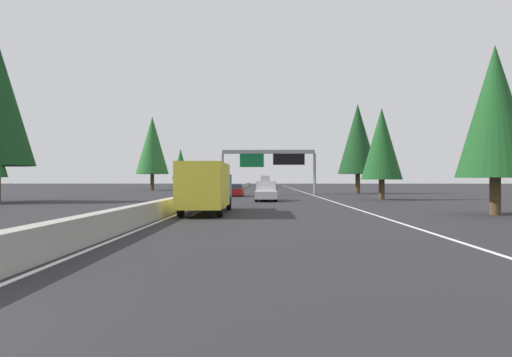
% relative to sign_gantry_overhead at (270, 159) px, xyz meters
% --- Properties ---
extents(ground_plane, '(320.00, 320.00, 0.00)m').
position_rel_sign_gantry_overhead_xyz_m(ground_plane, '(5.55, 6.04, -4.75)').
color(ground_plane, '#262628').
extents(median_barrier, '(180.00, 0.56, 0.90)m').
position_rel_sign_gantry_overhead_xyz_m(median_barrier, '(25.55, 6.34, -4.30)').
color(median_barrier, '#9E9B93').
rests_on(median_barrier, ground).
extents(shoulder_stripe_right, '(160.00, 0.16, 0.01)m').
position_rel_sign_gantry_overhead_xyz_m(shoulder_stripe_right, '(15.55, -5.48, -4.74)').
color(shoulder_stripe_right, silver).
rests_on(shoulder_stripe_right, ground).
extents(shoulder_stripe_median, '(160.00, 0.16, 0.01)m').
position_rel_sign_gantry_overhead_xyz_m(shoulder_stripe_median, '(15.55, 5.79, -4.74)').
color(shoulder_stripe_median, silver).
rests_on(shoulder_stripe_median, ground).
extents(sign_gantry_overhead, '(0.50, 12.68, 5.97)m').
position_rel_sign_gantry_overhead_xyz_m(sign_gantry_overhead, '(0.00, 0.00, 0.00)').
color(sign_gantry_overhead, gray).
rests_on(sign_gantry_overhead, ground).
extents(box_truck_near_right, '(8.50, 2.40, 2.95)m').
position_rel_sign_gantry_overhead_xyz_m(box_truck_near_right, '(-33.31, 4.18, -3.14)').
color(box_truck_near_right, gold).
rests_on(box_truck_near_right, ground).
extents(pickup_far_left, '(5.60, 2.00, 1.86)m').
position_rel_sign_gantry_overhead_xyz_m(pickup_far_left, '(-17.25, 0.60, -3.84)').
color(pickup_far_left, silver).
rests_on(pickup_far_left, ground).
extents(sedan_near_center, '(4.40, 1.80, 1.47)m').
position_rel_sign_gantry_overhead_xyz_m(sedan_near_center, '(-5.75, 4.18, -4.07)').
color(sedan_near_center, maroon).
rests_on(sedan_near_center, ground).
extents(sedan_distant_a, '(4.40, 1.80, 1.47)m').
position_rel_sign_gantry_overhead_xyz_m(sedan_distant_a, '(40.73, 0.46, -4.07)').
color(sedan_distant_a, '#AD931E').
rests_on(sedan_distant_a, ground).
extents(minivan_mid_center, '(5.00, 1.95, 1.69)m').
position_rel_sign_gantry_overhead_xyz_m(minivan_mid_center, '(52.61, 0.83, -3.80)').
color(minivan_mid_center, white).
rests_on(minivan_mid_center, ground).
extents(sedan_distant_b, '(4.40, 1.80, 1.47)m').
position_rel_sign_gantry_overhead_xyz_m(sedan_distant_b, '(33.88, 0.47, -4.07)').
color(sedan_distant_b, '#2D6B38').
rests_on(sedan_distant_b, ground).
extents(bus_mid_right, '(11.50, 2.55, 3.10)m').
position_rel_sign_gantry_overhead_xyz_m(bus_mid_right, '(73.18, 0.44, -3.03)').
color(bus_mid_right, white).
rests_on(bus_mid_right, ground).
extents(oncoming_near, '(4.40, 1.80, 1.47)m').
position_rel_sign_gantry_overhead_xyz_m(oncoming_near, '(23.03, 8.96, -4.07)').
color(oncoming_near, slate).
rests_on(oncoming_near, ground).
extents(oncoming_far, '(5.60, 2.00, 1.86)m').
position_rel_sign_gantry_overhead_xyz_m(oncoming_far, '(23.42, 12.52, -3.84)').
color(oncoming_far, maroon).
rests_on(oncoming_far, ground).
extents(conifer_right_foreground, '(4.25, 4.25, 9.66)m').
position_rel_sign_gantry_overhead_xyz_m(conifer_right_foreground, '(-34.23, -12.30, 1.11)').
color(conifer_right_foreground, '#4C3823').
rests_on(conifer_right_foreground, ground).
extents(conifer_right_near, '(4.02, 4.02, 9.14)m').
position_rel_sign_gantry_overhead_xyz_m(conifer_right_near, '(-15.22, -10.88, 0.80)').
color(conifer_right_near, '#4C3823').
rests_on(conifer_right_near, ground).
extents(conifer_right_mid, '(5.68, 5.68, 12.92)m').
position_rel_sign_gantry_overhead_xyz_m(conifer_right_mid, '(4.90, -12.72, 3.10)').
color(conifer_right_mid, '#4C3823').
rests_on(conifer_right_mid, ground).
extents(conifer_left_mid, '(6.11, 6.11, 13.89)m').
position_rel_sign_gantry_overhead_xyz_m(conifer_left_mid, '(24.09, 21.79, 3.70)').
color(conifer_left_mid, '#4C3823').
rests_on(conifer_left_mid, ground).
extents(conifer_left_far, '(4.06, 4.06, 9.22)m').
position_rel_sign_gantry_overhead_xyz_m(conifer_left_far, '(45.03, 20.37, 0.85)').
color(conifer_left_far, '#4C3823').
rests_on(conifer_left_far, ground).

